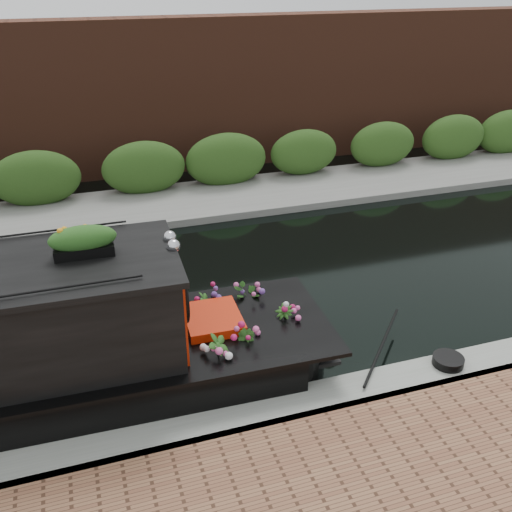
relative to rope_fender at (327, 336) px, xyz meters
name	(u,v)px	position (x,y,z in m)	size (l,w,h in m)	color
ground	(181,299)	(-1.85, 2.00, -0.16)	(80.00, 80.00, 0.00)	black
near_bank_coping	(233,431)	(-1.85, -1.30, -0.16)	(40.00, 0.60, 0.50)	gray
far_bank_path	(146,211)	(-1.85, 6.20, -0.16)	(40.00, 2.40, 0.34)	slate
far_hedge	(141,197)	(-1.85, 7.10, -0.16)	(40.00, 1.10, 2.80)	#2A4D19
far_brick_wall	(131,171)	(-1.85, 9.20, -0.16)	(40.00, 1.00, 8.00)	#4E281A
rope_fender	(327,336)	(0.00, 0.00, 0.00)	(0.31, 0.31, 0.38)	brown
coiled_mooring_rope	(448,361)	(1.27, -1.24, 0.15)	(0.43, 0.43, 0.12)	black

